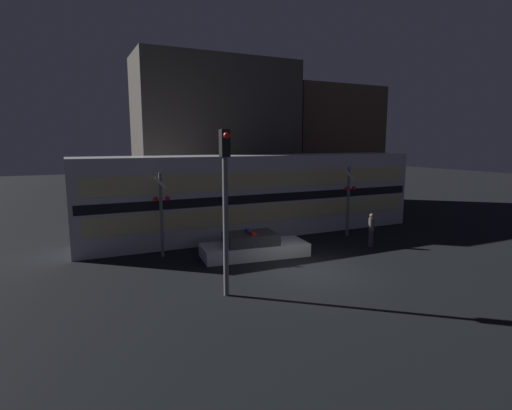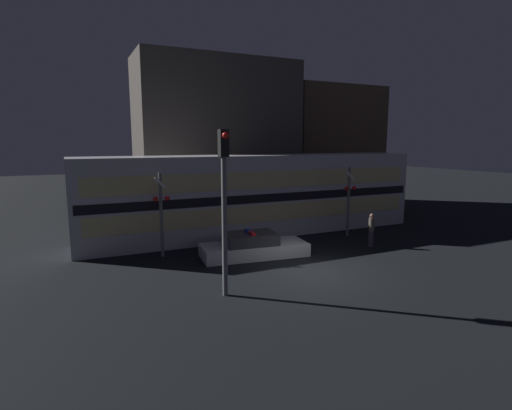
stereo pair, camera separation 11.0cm
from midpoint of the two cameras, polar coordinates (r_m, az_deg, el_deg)
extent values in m
plane|color=black|center=(16.80, 7.69, -9.47)|extent=(120.00, 120.00, 0.00)
cube|color=silver|center=(23.05, 0.04, 1.47)|extent=(19.90, 2.95, 4.57)
cube|color=black|center=(21.73, 1.74, 1.01)|extent=(19.50, 0.03, 0.46)
cube|color=beige|center=(21.86, 1.73, -1.12)|extent=(18.90, 0.02, 0.91)
cube|color=beige|center=(21.61, 1.75, 3.65)|extent=(18.90, 0.02, 0.91)
cube|color=silver|center=(18.82, -0.38, -6.41)|extent=(5.11, 2.45, 0.60)
cube|color=#333338|center=(18.62, -0.96, -4.81)|extent=(2.54, 1.93, 0.51)
cube|color=red|center=(18.28, -0.69, -4.05)|extent=(0.26, 0.59, 0.12)
cube|color=blue|center=(18.81, -1.24, -3.68)|extent=(0.26, 0.59, 0.12)
cylinder|color=#3F384C|center=(21.30, 15.93, -4.64)|extent=(0.25, 0.25, 0.81)
cylinder|color=#595147|center=(21.14, 16.02, -2.67)|extent=(0.29, 0.29, 0.68)
sphere|color=#8C664C|center=(21.06, 16.07, -1.47)|extent=(0.22, 0.22, 0.22)
cylinder|color=slate|center=(23.17, 12.89, 0.47)|extent=(0.15, 0.15, 3.91)
sphere|color=red|center=(22.79, 12.66, 2.32)|extent=(0.24, 0.24, 0.24)
sphere|color=red|center=(23.12, 13.69, 2.38)|extent=(0.24, 0.24, 0.24)
cube|color=white|center=(22.93, 13.16, 4.11)|extent=(0.58, 0.03, 0.58)
cylinder|color=slate|center=(18.89, -13.53, -1.43)|extent=(0.15, 0.15, 3.93)
sphere|color=red|center=(18.57, -14.32, 0.82)|extent=(0.24, 0.24, 0.24)
sphere|color=red|center=(18.68, -12.73, 0.92)|extent=(0.24, 0.24, 0.24)
cube|color=white|center=(18.59, -13.63, 3.05)|extent=(0.58, 0.03, 0.58)
cylinder|color=slate|center=(13.62, -4.59, -3.30)|extent=(0.18, 0.18, 4.81)
cube|color=black|center=(13.31, -4.75, 8.79)|extent=(0.30, 0.30, 0.90)
sphere|color=red|center=(13.13, -4.45, 9.90)|extent=(0.23, 0.23, 0.23)
cube|color=#47423D|center=(29.04, -5.67, 9.33)|extent=(11.23, 4.77, 10.99)
cube|color=brown|center=(34.90, 10.40, 8.22)|extent=(8.21, 4.50, 9.85)
camera|label=1|loc=(0.05, -90.15, -0.02)|focal=28.00mm
camera|label=2|loc=(0.05, 89.85, 0.02)|focal=28.00mm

